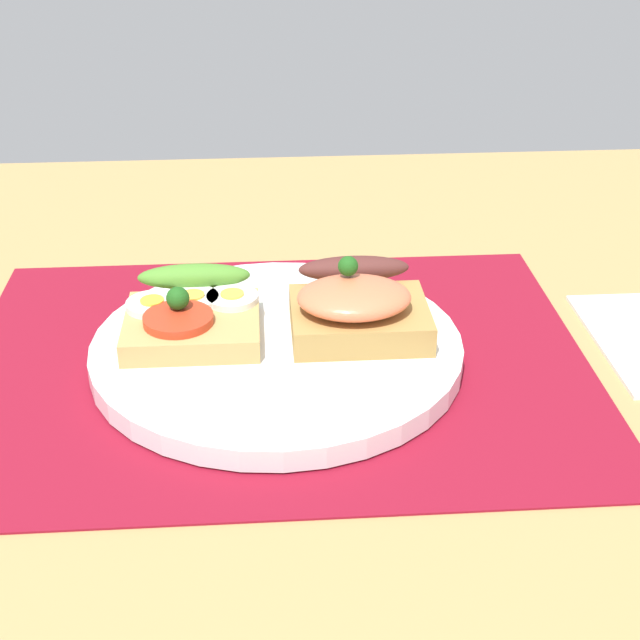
% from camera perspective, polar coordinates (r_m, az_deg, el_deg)
% --- Properties ---
extents(ground_plane, '(1.20, 0.90, 0.03)m').
position_cam_1_polar(ground_plane, '(0.66, -2.62, -3.85)').
color(ground_plane, tan).
extents(placemat, '(0.43, 0.33, 0.00)m').
position_cam_1_polar(placemat, '(0.65, -2.65, -2.54)').
color(placemat, maroon).
rests_on(placemat, ground_plane).
extents(plate, '(0.26, 0.26, 0.02)m').
position_cam_1_polar(plate, '(0.64, -2.67, -1.85)').
color(plate, white).
rests_on(plate, placemat).
extents(sandwich_egg_tomato, '(0.09, 0.10, 0.04)m').
position_cam_1_polar(sandwich_egg_tomato, '(0.65, -7.94, 0.39)').
color(sandwich_egg_tomato, tan).
rests_on(sandwich_egg_tomato, plate).
extents(sandwich_salmon, '(0.10, 0.09, 0.06)m').
position_cam_1_polar(sandwich_salmon, '(0.64, 2.28, 0.95)').
color(sandwich_salmon, '#AA8445').
rests_on(sandwich_salmon, plate).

